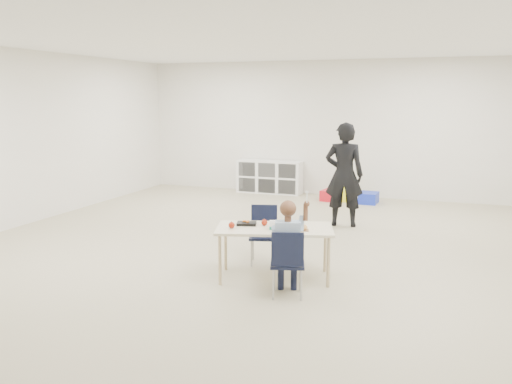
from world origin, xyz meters
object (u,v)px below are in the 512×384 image
(chair_near, at_px, (287,262))
(child, at_px, (288,243))
(cubby_shelf, at_px, (270,177))
(adult, at_px, (344,175))
(table, at_px, (274,253))

(chair_near, height_order, child, child)
(chair_near, relative_size, cubby_shelf, 0.51)
(cubby_shelf, xyz_separation_m, adult, (2.08, -2.48, 0.48))
(table, distance_m, adult, 2.88)
(chair_near, bearing_deg, child, -16.45)
(child, xyz_separation_m, adult, (-0.06, 3.30, 0.27))
(chair_near, distance_m, child, 0.21)
(table, relative_size, chair_near, 2.00)
(adult, bearing_deg, child, 83.91)
(chair_near, xyz_separation_m, child, (0.00, 0.00, 0.21))
(chair_near, bearing_deg, adult, 74.52)
(table, xyz_separation_m, chair_near, (0.30, -0.48, 0.06))
(chair_near, height_order, cubby_shelf, chair_near)
(child, bearing_deg, adult, 74.52)
(child, bearing_deg, cubby_shelf, 93.85)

